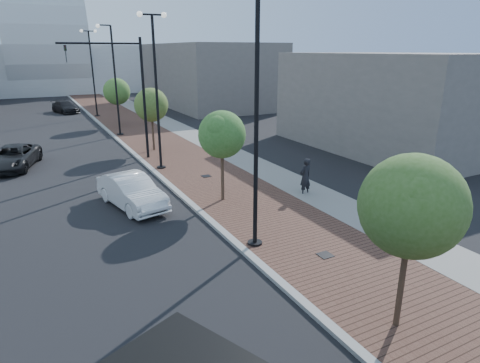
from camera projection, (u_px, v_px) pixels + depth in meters
name	position (u px, v px, depth m)	size (l,w,h in m)	color
sidewalk	(136.00, 122.00, 42.34)	(7.00, 140.00, 0.12)	#4C2D23
concrete_strip	(162.00, 120.00, 43.53)	(2.40, 140.00, 0.13)	slate
curb	(101.00, 125.00, 40.79)	(0.30, 140.00, 0.14)	gray
white_sedan	(132.00, 191.00, 19.55)	(1.64, 4.70, 1.55)	silver
dark_car_mid	(13.00, 157.00, 25.95)	(2.38, 5.17, 1.44)	black
dark_car_far	(65.00, 107.00, 49.04)	(1.93, 4.76, 1.38)	black
pedestrian	(305.00, 177.00, 21.01)	(0.72, 0.48, 1.99)	black
streetlight_1	(253.00, 136.00, 14.39)	(1.44, 0.56, 9.21)	black
streetlight_2	(157.00, 92.00, 24.41)	(1.72, 0.56, 9.28)	black
streetlight_3	(115.00, 85.00, 34.63)	(1.44, 0.56, 9.21)	black
streetlight_4	(93.00, 73.00, 44.66)	(1.72, 0.56, 9.28)	black
traffic_mast	(129.00, 86.00, 26.50)	(5.09, 0.20, 8.00)	black
tree_0	(413.00, 206.00, 10.10)	(2.63, 2.63, 4.88)	#382619
tree_1	(223.00, 135.00, 19.43)	(2.33, 2.27, 4.53)	#382619
tree_2	(152.00, 105.00, 29.54)	(2.47, 2.43, 4.65)	#382619
tree_3	(117.00, 92.00, 39.68)	(2.57, 2.55, 4.65)	#382619
convention_center	(44.00, 57.00, 76.05)	(50.00, 30.00, 50.00)	#AFB6BA
commercial_block_ne	(208.00, 75.00, 55.07)	(12.00, 22.00, 8.00)	#605A56
commercial_block_e	(391.00, 102.00, 30.80)	(10.00, 16.00, 7.00)	#605A56
utility_cover_1	(325.00, 255.00, 14.84)	(0.50, 0.50, 0.02)	black
utility_cover_2	(206.00, 176.00, 24.12)	(0.50, 0.50, 0.02)	black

